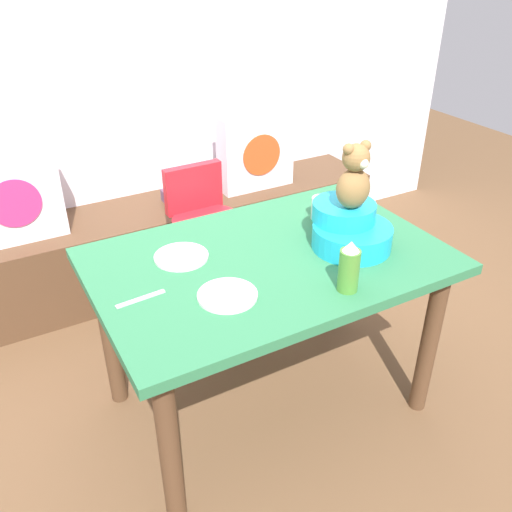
{
  "coord_description": "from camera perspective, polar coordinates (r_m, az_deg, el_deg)",
  "views": [
    {
      "loc": [
        -0.89,
        -1.49,
        1.77
      ],
      "look_at": [
        0.0,
        0.1,
        0.69
      ],
      "focal_mm": 38.27,
      "sensor_mm": 36.0,
      "label": 1
    }
  ],
  "objects": [
    {
      "name": "book_stack",
      "position": [
        3.13,
        -7.77,
        6.28
      ],
      "size": [
        0.2,
        0.14,
        0.07
      ],
      "primitive_type": "cube",
      "color": "#5A415D",
      "rests_on": "window_bench"
    },
    {
      "name": "pillow_floral_right",
      "position": [
        3.22,
        -0.04,
        10.89
      ],
      "size": [
        0.44,
        0.15,
        0.44
      ],
      "color": "silver",
      "rests_on": "window_bench"
    },
    {
      "name": "teddy_bear",
      "position": [
        2.0,
        10.23,
        8.08
      ],
      "size": [
        0.13,
        0.12,
        0.25
      ],
      "color": "olive",
      "rests_on": "infant_seat_teal"
    },
    {
      "name": "back_wall",
      "position": [
        3.11,
        -13.1,
        21.24
      ],
      "size": [
        4.4,
        0.1,
        2.6
      ],
      "primitive_type": "cube",
      "color": "silver",
      "rests_on": "ground_plane"
    },
    {
      "name": "pillow_floral_left",
      "position": [
        2.87,
        -24.08,
        5.55
      ],
      "size": [
        0.44,
        0.15,
        0.44
      ],
      "color": "silver",
      "rests_on": "window_bench"
    },
    {
      "name": "dinner_plate_far",
      "position": [
        1.8,
        -3.0,
        -4.13
      ],
      "size": [
        0.2,
        0.2,
        0.01
      ],
      "primitive_type": "cylinder",
      "color": "white",
      "rests_on": "dining_table"
    },
    {
      "name": "infant_seat_teal",
      "position": [
        2.09,
        9.71,
        2.86
      ],
      "size": [
        0.3,
        0.33,
        0.16
      ],
      "color": "#1BAACF",
      "rests_on": "dining_table"
    },
    {
      "name": "highchair",
      "position": [
        2.73,
        -5.29,
        3.32
      ],
      "size": [
        0.34,
        0.45,
        0.79
      ],
      "color": "red",
      "rests_on": "ground_plane"
    },
    {
      "name": "dining_table",
      "position": [
        2.08,
        1.34,
        -2.59
      ],
      "size": [
        1.29,
        0.86,
        0.74
      ],
      "color": "#2D7247",
      "rests_on": "ground_plane"
    },
    {
      "name": "coffee_mug",
      "position": [
        2.29,
        6.86,
        5.01
      ],
      "size": [
        0.12,
        0.08,
        0.09
      ],
      "color": "silver",
      "rests_on": "dining_table"
    },
    {
      "name": "table_fork",
      "position": [
        1.83,
        -11.96,
        -4.4
      ],
      "size": [
        0.17,
        0.03,
        0.01
      ],
      "primitive_type": "cube",
      "rotation": [
        0.0,
        0.0,
        1.65
      ],
      "color": "silver",
      "rests_on": "dining_table"
    },
    {
      "name": "ground_plane",
      "position": [
        2.48,
        1.16,
        -14.89
      ],
      "size": [
        8.0,
        8.0,
        0.0
      ],
      "primitive_type": "plane",
      "color": "brown"
    },
    {
      "name": "ketchup_bottle",
      "position": [
        1.81,
        9.7,
        -1.19
      ],
      "size": [
        0.07,
        0.07,
        0.18
      ],
      "color": "#4C8C33",
      "rests_on": "dining_table"
    },
    {
      "name": "dinner_plate_near",
      "position": [
        2.03,
        -7.81,
        -0.07
      ],
      "size": [
        0.2,
        0.2,
        0.01
      ],
      "primitive_type": "cylinder",
      "color": "white",
      "rests_on": "dining_table"
    },
    {
      "name": "window_bench",
      "position": [
        3.21,
        -9.42,
        1.52
      ],
      "size": [
        2.6,
        0.44,
        0.46
      ],
      "primitive_type": "cube",
      "color": "brown",
      "rests_on": "ground_plane"
    }
  ]
}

